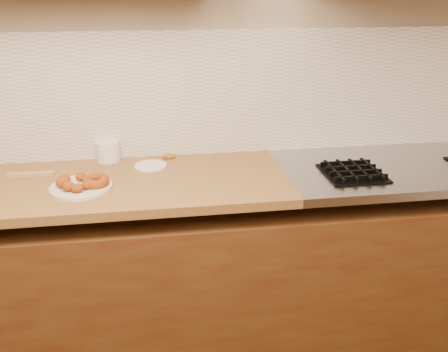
{
  "coord_description": "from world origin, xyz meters",
  "views": [
    {
      "loc": [
        -0.06,
        -0.26,
        1.7
      ],
      "look_at": [
        0.21,
        1.6,
        0.93
      ],
      "focal_mm": 38.0,
      "sensor_mm": 36.0,
      "label": 1
    }
  ],
  "objects": [
    {
      "name": "wall_back",
      "position": [
        0.0,
        2.0,
        1.35
      ],
      "size": [
        4.0,
        0.02,
        2.7
      ],
      "primitive_type": "cube",
      "color": "tan",
      "rests_on": "ground"
    },
    {
      "name": "base_cabinet",
      "position": [
        0.0,
        1.69,
        0.39
      ],
      "size": [
        3.6,
        0.6,
        0.77
      ],
      "primitive_type": "cube",
      "color": "#523819",
      "rests_on": "floor"
    },
    {
      "name": "butcher_block",
      "position": [
        -0.65,
        1.69,
        0.88
      ],
      "size": [
        2.3,
        0.62,
        0.04
      ],
      "primitive_type": "cube",
      "color": "olive",
      "rests_on": "base_cabinet"
    },
    {
      "name": "stovetop",
      "position": [
        1.15,
        1.69,
        0.88
      ],
      "size": [
        1.3,
        0.62,
        0.04
      ],
      "primitive_type": "cube",
      "color": "#9EA0A5",
      "rests_on": "base_cabinet"
    },
    {
      "name": "backsplash",
      "position": [
        0.0,
        1.99,
        1.2
      ],
      "size": [
        3.6,
        0.02,
        0.6
      ],
      "primitive_type": "cube",
      "color": "beige",
      "rests_on": "wall_back"
    },
    {
      "name": "burner_grates",
      "position": [
        1.13,
        1.61,
        0.91
      ],
      "size": [
        0.91,
        0.26,
        0.03
      ],
      "color": "black",
      "rests_on": "stovetop"
    },
    {
      "name": "donut_plate",
      "position": [
        -0.39,
        1.62,
        0.91
      ],
      "size": [
        0.25,
        0.25,
        0.01
      ],
      "primitive_type": "cylinder",
      "color": "beige",
      "rests_on": "butcher_block"
    },
    {
      "name": "ring_donut",
      "position": [
        -0.32,
        1.62,
        0.93
      ],
      "size": [
        0.13,
        0.13,
        0.05
      ],
      "primitive_type": "torus",
      "rotation": [
        0.1,
        0.0,
        0.19
      ],
      "color": "#8D420C",
      "rests_on": "donut_plate"
    },
    {
      "name": "fried_dough_chunks",
      "position": [
        -0.41,
        1.61,
        0.94
      ],
      "size": [
        0.18,
        0.18,
        0.05
      ],
      "color": "#8D420C",
      "rests_on": "donut_plate"
    },
    {
      "name": "plastic_tub",
      "position": [
        -0.3,
        1.95,
        0.95
      ],
      "size": [
        0.14,
        0.14,
        0.1
      ],
      "primitive_type": "cylinder",
      "rotation": [
        0.0,
        0.0,
        0.27
      ],
      "color": "silver",
      "rests_on": "butcher_block"
    },
    {
      "name": "tub_lid",
      "position": [
        -0.1,
        1.83,
        0.9
      ],
      "size": [
        0.18,
        0.18,
        0.01
      ],
      "primitive_type": "cylinder",
      "rotation": [
        0.0,
        0.0,
        0.2
      ],
      "color": "silver",
      "rests_on": "butcher_block"
    },
    {
      "name": "brass_jar_lid",
      "position": [
        -0.01,
        1.95,
        0.91
      ],
      "size": [
        0.08,
        0.08,
        0.01
      ],
      "primitive_type": "cylinder",
      "rotation": [
        0.0,
        0.0,
        0.4
      ],
      "color": "#A87F2D",
      "rests_on": "butcher_block"
    },
    {
      "name": "wooden_utensil",
      "position": [
        -0.63,
        1.8,
        0.91
      ],
      "size": [
        0.21,
        0.03,
        0.02
      ],
      "primitive_type": "cube",
      "rotation": [
        0.0,
        0.0,
        -0.03
      ],
      "color": "#A9874C",
      "rests_on": "butcher_block"
    }
  ]
}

